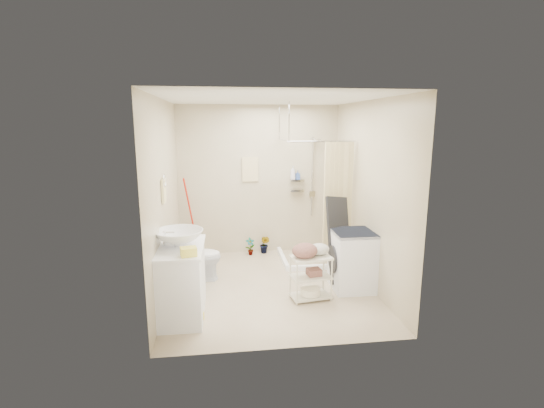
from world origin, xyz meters
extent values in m
plane|color=#BFAE8F|center=(0.00, 0.00, 0.00)|extent=(3.20, 3.20, 0.00)
cube|color=silver|center=(0.00, 0.00, 2.60)|extent=(2.80, 3.20, 0.04)
cube|color=#BEB393|center=(0.00, 1.60, 1.30)|extent=(2.80, 0.04, 2.60)
cube|color=#BEB393|center=(0.00, -1.60, 1.30)|extent=(2.80, 0.04, 2.60)
cube|color=#BEB393|center=(-1.40, 0.00, 1.30)|extent=(0.04, 3.20, 2.60)
cube|color=#BEB393|center=(1.40, 0.00, 1.30)|extent=(0.04, 3.20, 2.60)
cube|color=silver|center=(-1.16, -0.71, 0.43)|extent=(0.56, 0.99, 0.87)
imported|color=silver|center=(-1.16, -0.69, 0.96)|extent=(0.72, 0.72, 0.20)
cube|color=#E9DE47|center=(-1.03, -1.06, 0.91)|extent=(0.20, 0.17, 0.10)
cube|color=yellow|center=(-1.00, -0.90, 0.07)|extent=(0.29, 0.25, 0.13)
imported|color=silver|center=(-1.04, 0.40, 0.36)|extent=(0.73, 0.45, 0.71)
imported|color=brown|center=(-0.18, 1.40, 0.15)|extent=(0.19, 0.16, 0.31)
imported|color=brown|center=(0.09, 1.47, 0.16)|extent=(0.23, 0.22, 0.33)
cube|color=beige|center=(-0.15, 1.58, 1.50)|extent=(0.28, 0.03, 0.42)
imported|color=silver|center=(0.59, 1.50, 1.44)|extent=(0.11, 0.11, 0.24)
imported|color=#355295|center=(0.68, 1.53, 1.40)|extent=(0.08, 0.08, 0.15)
cube|color=silver|center=(1.14, -0.21, 0.41)|extent=(0.57, 0.59, 0.83)
camera|label=1|loc=(-0.65, -5.24, 2.28)|focal=26.00mm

